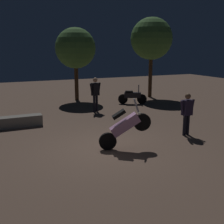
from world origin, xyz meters
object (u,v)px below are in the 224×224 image
at_px(motorcycle_pink_foreground, 125,126).
at_px(person_rider_beside, 95,91).
at_px(motorcycle_black_parked_left, 132,96).
at_px(person_bystander_far, 187,111).

bearing_deg(motorcycle_pink_foreground, person_rider_beside, 94.41).
distance_m(motorcycle_pink_foreground, motorcycle_black_parked_left, 7.41).
distance_m(motorcycle_black_parked_left, person_bystander_far, 6.13).
bearing_deg(motorcycle_black_parked_left, person_bystander_far, -74.29).
bearing_deg(person_rider_beside, motorcycle_black_parked_left, 95.07).
bearing_deg(motorcycle_black_parked_left, person_rider_beside, -133.31).
height_order(motorcycle_pink_foreground, person_bystander_far, motorcycle_pink_foreground).
distance_m(motorcycle_pink_foreground, person_bystander_far, 2.75).
height_order(motorcycle_pink_foreground, person_rider_beside, person_rider_beside).
xyz_separation_m(motorcycle_black_parked_left, person_rider_beside, (-2.68, -1.06, 0.60)).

